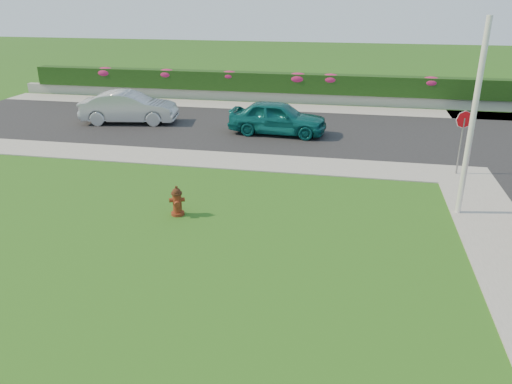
% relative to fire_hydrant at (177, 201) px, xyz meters
% --- Properties ---
extents(ground, '(120.00, 120.00, 0.00)m').
position_rel_fire_hydrant_xyz_m(ground, '(1.91, -3.79, -0.43)').
color(ground, black).
rests_on(ground, ground).
extents(street_far, '(26.00, 8.00, 0.04)m').
position_rel_fire_hydrant_xyz_m(street_far, '(-3.09, 10.21, -0.41)').
color(street_far, black).
rests_on(street_far, ground).
extents(sidewalk_far, '(24.00, 2.00, 0.04)m').
position_rel_fire_hydrant_xyz_m(sidewalk_far, '(-4.09, 5.21, -0.41)').
color(sidewalk_far, gray).
rests_on(sidewalk_far, ground).
extents(curb_corner, '(2.00, 2.00, 0.04)m').
position_rel_fire_hydrant_xyz_m(curb_corner, '(8.91, 5.21, -0.41)').
color(curb_corner, gray).
rests_on(curb_corner, ground).
extents(sidewalk_beyond, '(34.00, 2.00, 0.04)m').
position_rel_fire_hydrant_xyz_m(sidewalk_beyond, '(0.91, 15.21, -0.41)').
color(sidewalk_beyond, gray).
rests_on(sidewalk_beyond, ground).
extents(retaining_wall, '(34.00, 0.40, 0.60)m').
position_rel_fire_hydrant_xyz_m(retaining_wall, '(0.91, 16.71, -0.13)').
color(retaining_wall, gray).
rests_on(retaining_wall, ground).
extents(hedge, '(32.00, 0.90, 1.10)m').
position_rel_fire_hydrant_xyz_m(hedge, '(0.91, 16.81, 0.72)').
color(hedge, black).
rests_on(hedge, retaining_wall).
extents(fire_hydrant, '(0.47, 0.45, 0.90)m').
position_rel_fire_hydrant_xyz_m(fire_hydrant, '(0.00, 0.00, 0.00)').
color(fire_hydrant, '#571D0D').
rests_on(fire_hydrant, ground).
extents(sedan_teal, '(4.55, 2.07, 1.51)m').
position_rel_fire_hydrant_xyz_m(sedan_teal, '(1.50, 9.42, 0.37)').
color(sedan_teal, '#0B5554').
rests_on(sedan_teal, street_far).
extents(sedan_silver, '(4.88, 2.39, 1.54)m').
position_rel_fire_hydrant_xyz_m(sedan_silver, '(-6.06, 10.10, 0.38)').
color(sedan_silver, '#A4A8AB').
rests_on(sedan_silver, street_far).
extents(utility_pole, '(0.16, 0.16, 5.56)m').
position_rel_fire_hydrant_xyz_m(utility_pole, '(8.11, 1.71, 2.35)').
color(utility_pole, silver).
rests_on(utility_pole, ground).
extents(stop_sign, '(0.61, 0.23, 2.33)m').
position_rel_fire_hydrant_xyz_m(stop_sign, '(8.66, 5.30, 1.29)').
color(stop_sign, slate).
rests_on(stop_sign, ground).
extents(flower_clump_a, '(1.31, 0.84, 0.66)m').
position_rel_fire_hydrant_xyz_m(flower_clump_a, '(-10.57, 16.71, 1.01)').
color(flower_clump_a, '#B41E64').
rests_on(flower_clump_a, hedge).
extents(flower_clump_b, '(1.25, 0.80, 0.62)m').
position_rel_fire_hydrant_xyz_m(flower_clump_b, '(-6.52, 16.71, 1.02)').
color(flower_clump_b, '#B41E64').
rests_on(flower_clump_b, hedge).
extents(flower_clump_c, '(1.18, 0.76, 0.59)m').
position_rel_fire_hydrant_xyz_m(flower_clump_c, '(-2.56, 16.71, 1.04)').
color(flower_clump_c, '#B41E64').
rests_on(flower_clump_c, hedge).
extents(flower_clump_d, '(1.31, 0.84, 0.65)m').
position_rel_fire_hydrant_xyz_m(flower_clump_d, '(1.54, 16.71, 1.01)').
color(flower_clump_d, '#B41E64').
rests_on(flower_clump_d, hedge).
extents(flower_clump_e, '(1.25, 0.80, 0.63)m').
position_rel_fire_hydrant_xyz_m(flower_clump_e, '(3.44, 16.71, 1.02)').
color(flower_clump_e, '#B41E64').
rests_on(flower_clump_e, hedge).
extents(flower_clump_f, '(1.23, 0.79, 0.62)m').
position_rel_fire_hydrant_xyz_m(flower_clump_f, '(8.98, 16.71, 1.03)').
color(flower_clump_f, '#B41E64').
rests_on(flower_clump_f, hedge).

